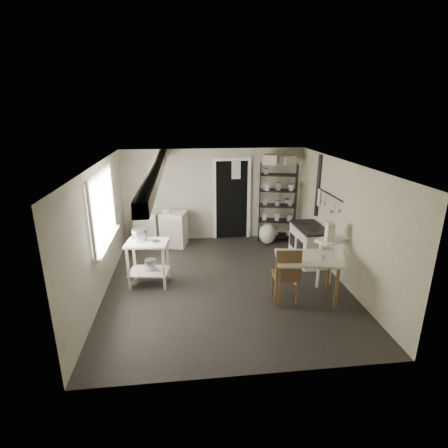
{
  "coord_description": "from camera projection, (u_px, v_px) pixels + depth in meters",
  "views": [
    {
      "loc": [
        -0.74,
        -6.04,
        3.21
      ],
      "look_at": [
        0.0,
        0.3,
        1.1
      ],
      "focal_mm": 28.0,
      "sensor_mm": 36.0,
      "label": 1
    }
  ],
  "objects": [
    {
      "name": "flour_sack",
      "position": [
        267.0,
        234.0,
        8.68
      ],
      "size": [
        0.47,
        0.42,
        0.5
      ],
      "primitive_type": "ellipsoid",
      "rotation": [
        0.0,
        0.0,
        0.18
      ],
      "color": "silver",
      "rests_on": "ground"
    },
    {
      "name": "storage_box_a",
      "position": [
        271.0,
        162.0,
        8.32
      ],
      "size": [
        0.43,
        0.41,
        0.23
      ],
      "primitive_type": "cube",
      "rotation": [
        0.0,
        0.0,
        -0.44
      ],
      "color": "beige",
      "rests_on": "shelf_rack"
    },
    {
      "name": "floor_crock",
      "position": [
        296.0,
        280.0,
        6.71
      ],
      "size": [
        0.16,
        0.16,
        0.15
      ],
      "primitive_type": "cylinder",
      "rotation": [
        0.0,
        0.0,
        -0.39
      ],
      "color": "silver",
      "rests_on": "ground"
    },
    {
      "name": "storage_box_b",
      "position": [
        288.0,
        162.0,
        8.38
      ],
      "size": [
        0.37,
        0.35,
        0.2
      ],
      "primitive_type": "cube",
      "rotation": [
        0.0,
        0.0,
        0.26
      ],
      "color": "beige",
      "rests_on": "shelf_rack"
    },
    {
      "name": "saucepan",
      "position": [
        156.0,
        243.0,
        6.45
      ],
      "size": [
        0.18,
        0.18,
        0.09
      ],
      "primitive_type": "cylinder",
      "rotation": [
        0.0,
        0.0,
        -0.1
      ],
      "color": "#B7B7B9",
      "rests_on": "prep_table"
    },
    {
      "name": "work_table",
      "position": [
        306.0,
        280.0,
        6.08
      ],
      "size": [
        1.17,
        0.91,
        0.8
      ],
      "primitive_type": null,
      "rotation": [
        0.0,
        0.0,
        -0.17
      ],
      "color": "beige",
      "rests_on": "ground"
    },
    {
      "name": "prep_table",
      "position": [
        149.0,
        265.0,
        6.6
      ],
      "size": [
        0.83,
        0.64,
        0.87
      ],
      "primitive_type": null,
      "rotation": [
        0.0,
        0.0,
        -0.13
      ],
      "color": "white",
      "rests_on": "ground"
    },
    {
      "name": "floor",
      "position": [
        226.0,
        282.0,
        6.78
      ],
      "size": [
        5.0,
        5.0,
        0.0
      ],
      "primitive_type": "plane",
      "color": "black",
      "rests_on": "ground"
    },
    {
      "name": "oats_box",
      "position": [
        329.0,
        235.0,
        6.39
      ],
      "size": [
        0.16,
        0.24,
        0.33
      ],
      "primitive_type": "cube",
      "rotation": [
        0.0,
        0.0,
        -0.16
      ],
      "color": "beige",
      "rests_on": "side_ledge"
    },
    {
      "name": "utensil_rail",
      "position": [
        329.0,
        195.0,
        7.1
      ],
      "size": [
        0.06,
        1.2,
        0.44
      ],
      "primitive_type": null,
      "color": "#B7B7B9",
      "rests_on": "wall_right"
    },
    {
      "name": "base_cabinets",
      "position": [
        161.0,
        227.0,
        8.55
      ],
      "size": [
        1.39,
        0.89,
        0.85
      ],
      "primitive_type": null,
      "rotation": [
        0.0,
        0.0,
        -0.28
      ],
      "color": "beige",
      "rests_on": "ground"
    },
    {
      "name": "bucket",
      "position": [
        150.0,
        265.0,
        6.63
      ],
      "size": [
        0.26,
        0.26,
        0.23
      ],
      "primitive_type": "cylinder",
      "rotation": [
        0.0,
        0.0,
        0.27
      ],
      "color": "#B7B7B9",
      "rests_on": "prep_table"
    },
    {
      "name": "wall_right",
      "position": [
        343.0,
        222.0,
        6.67
      ],
      "size": [
        0.02,
        5.0,
        2.3
      ],
      "primitive_type": "cube",
      "color": "#B8B29D",
      "rests_on": "ground"
    },
    {
      "name": "shelf_jar",
      "position": [
        267.0,
        188.0,
        8.53
      ],
      "size": [
        0.1,
        0.1,
        0.2
      ],
      "primitive_type": "imported",
      "rotation": [
        0.0,
        0.0,
        -0.07
      ],
      "color": "silver",
      "rests_on": "shelf_rack"
    },
    {
      "name": "wall_front",
      "position": [
        252.0,
        295.0,
        4.06
      ],
      "size": [
        4.5,
        0.02,
        2.3
      ],
      "primitive_type": "cube",
      "color": "#B8B29D",
      "rests_on": "ground"
    },
    {
      "name": "counter_cup",
      "position": [
        143.0,
        208.0,
        8.3
      ],
      "size": [
        0.12,
        0.12,
        0.09
      ],
      "primitive_type": "imported",
      "rotation": [
        0.0,
        0.0,
        -0.06
      ],
      "color": "silver",
      "rests_on": "base_cabinets"
    },
    {
      "name": "table_cup",
      "position": [
        322.0,
        260.0,
        5.84
      ],
      "size": [
        0.1,
        0.1,
        0.09
      ],
      "primitive_type": "imported",
      "rotation": [
        0.0,
        0.0,
        0.09
      ],
      "color": "silver",
      "rests_on": "work_table"
    },
    {
      "name": "doorway",
      "position": [
        232.0,
        200.0,
        8.85
      ],
      "size": [
        0.96,
        0.1,
        2.08
      ],
      "primitive_type": null,
      "color": "white",
      "rests_on": "ground"
    },
    {
      "name": "wall_left",
      "position": [
        100.0,
        231.0,
        6.17
      ],
      "size": [
        0.02,
        5.0,
        2.3
      ],
      "primitive_type": "cube",
      "color": "#B8B29D",
      "rests_on": "ground"
    },
    {
      "name": "mixing_bowl",
      "position": [
        165.0,
        208.0,
        8.33
      ],
      "size": [
        0.36,
        0.36,
        0.07
      ],
      "primitive_type": "imported",
      "rotation": [
        0.0,
        0.0,
        -0.25
      ],
      "color": "silver",
      "rests_on": "base_cabinets"
    },
    {
      "name": "wall_back",
      "position": [
        214.0,
        195.0,
        8.78
      ],
      "size": [
        4.5,
        0.02,
        2.3
      ],
      "primitive_type": "cube",
      "color": "#B8B29D",
      "rests_on": "ground"
    },
    {
      "name": "stockpot",
      "position": [
        139.0,
        237.0,
        6.52
      ],
      "size": [
        0.27,
        0.27,
        0.28
      ],
      "primitive_type": "cylinder",
      "rotation": [
        0.0,
        0.0,
        -0.02
      ],
      "color": "#B7B7B9",
      "rests_on": "prep_table"
    },
    {
      "name": "stovepipe",
      "position": [
        319.0,
        186.0,
        7.71
      ],
      "size": [
        0.11,
        0.11,
        1.29
      ],
      "primitive_type": null,
      "rotation": [
        0.0,
        0.0,
        0.17
      ],
      "color": "black",
      "rests_on": "stove"
    },
    {
      "name": "ceiling_beam",
      "position": [
        156.0,
        171.0,
        5.96
      ],
      "size": [
        0.18,
        5.0,
        0.18
      ],
      "primitive_type": null,
      "color": "white",
      "rests_on": "ceiling"
    },
    {
      "name": "chair",
      "position": [
        285.0,
        275.0,
        6.02
      ],
      "size": [
        0.46,
        0.48,
        1.02
      ],
      "primitive_type": null,
      "rotation": [
        0.0,
        0.0,
        -0.09
      ],
      "color": "brown",
      "rests_on": "ground"
    },
    {
      "name": "window",
      "position": [
        102.0,
        209.0,
        6.26
      ],
      "size": [
        0.12,
        1.76,
        1.28
      ],
      "primitive_type": null,
      "color": "white",
      "rests_on": "wall_left"
    },
    {
      "name": "shelf_rack",
      "position": [
        277.0,
        204.0,
        8.72
      ],
      "size": [
        0.98,
        0.56,
        1.95
      ],
      "primitive_type": null,
      "rotation": [
        0.0,
        0.0,
        -0.23
      ],
      "color": "black",
      "rests_on": "ground"
    },
    {
      "name": "side_ledge",
      "position": [
        330.0,
        263.0,
        6.6
      ],
      "size": [
        0.67,
        0.52,
        0.92
      ],
      "primitive_type": null,
      "rotation": [
        0.0,
        0.0,
        0.39
      ],
      "color": "white",
      "rests_on": "ground"
    },
    {
      "name": "wallpaper_panel",
      "position": [
        342.0,
        222.0,
        6.67
      ],
      "size": [
        0.01,
        5.0,
        2.3
      ],
      "primitive_type": null,
      "color": "beige",
      "rests_on": "wall_right"
    },
    {
      "name": "ceiling",
      "position": [
        226.0,
        164.0,
        6.06
      ],
      "size": [
        5.0,
        5.0,
        0.0
      ],
      "primitive_type": "plane",
      "rotation": [
        3.14,
        0.0,
        0.0
      ],
      "color": "silver",
      "rests_on": "wall_back"
    },
    {
      "name": "stove",
      "position": [
        309.0,
        243.0,
        7.59
      ],
      "size": [
        0.61,
        1.05,
        0.81
      ],
      "primitive_type": null,
      "rotation": [
        0.0,
        0.0,
        0.04
      ],
      "color": "beige",
      "rests_on": "ground"
    }
  ]
}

